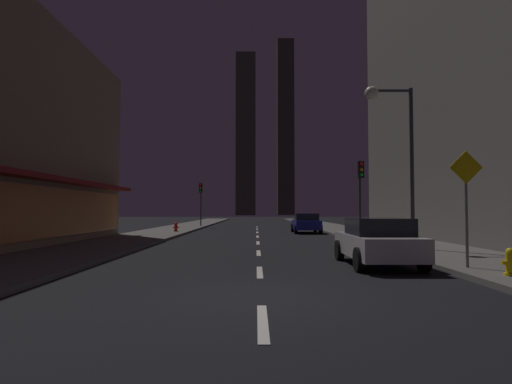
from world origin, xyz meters
The scene contains 15 objects.
ground_plane centered at (0.00, 32.00, -0.05)m, with size 78.00×136.00×0.10m, color black.
sidewalk_right centered at (7.00, 32.00, 0.07)m, with size 4.00×76.00×0.15m, color #605E59.
sidewalk_left centered at (-7.00, 32.00, 0.07)m, with size 4.00×76.00×0.15m, color #605E59.
lane_marking_center centered at (0.00, 16.20, 0.01)m, with size 0.16×38.60×0.01m.
building_apartment_right centered at (14.50, 16.00, 10.54)m, with size 11.00×20.00×21.08m, color slate.
skyscraper_distant_tall centered at (-3.53, 134.85, 27.07)m, with size 6.53×7.15×54.13m, color #4B4738.
skyscraper_distant_mid centered at (10.39, 143.30, 31.06)m, with size 5.82×6.87×62.12m, color #454133.
car_parked_near centered at (3.60, 4.59, 0.74)m, with size 1.98×4.24×1.45m.
car_parked_far centered at (3.60, 23.30, 0.74)m, with size 1.98×4.24×1.45m.
fire_hydrant_yellow_near centered at (5.90, 1.63, 0.45)m, with size 0.42×0.30×0.65m.
fire_hydrant_far_left centered at (-5.90, 22.59, 0.45)m, with size 0.42×0.30×0.65m.
traffic_light_near_right centered at (5.50, 14.39, 3.19)m, with size 0.32×0.48×4.20m.
traffic_light_far_left centered at (-5.50, 33.38, 3.19)m, with size 0.32×0.48×4.20m.
street_lamp_right centered at (5.38, 8.73, 5.07)m, with size 1.96×0.56×6.58m.
pedestrian_crossing_sign centered at (5.60, 3.08, 2.02)m, with size 0.91×0.08×3.15m.
Camera 1 is at (-0.10, -8.55, 1.69)m, focal length 30.17 mm.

